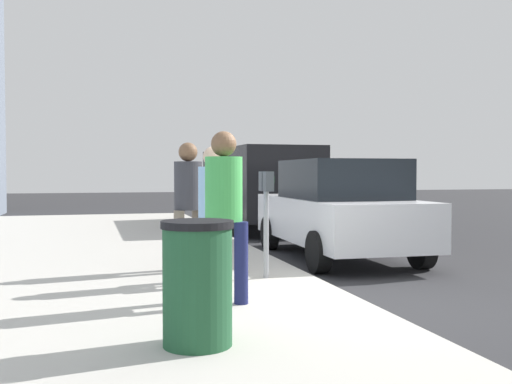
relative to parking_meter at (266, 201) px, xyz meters
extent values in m
plane|color=#2B2B2D|center=(-1.27, -0.66, -1.17)|extent=(80.00, 80.00, 0.00)
cube|color=#B7B2A8|center=(-1.27, 2.34, -1.09)|extent=(28.00, 6.00, 0.15)
cylinder|color=gray|center=(0.00, 0.00, -0.44)|extent=(0.07, 0.07, 1.15)
cube|color=#383D42|center=(-0.10, 0.00, 0.26)|extent=(0.16, 0.11, 0.26)
cube|color=#383D42|center=(0.10, 0.00, 0.26)|extent=(0.16, 0.11, 0.26)
cube|color=#268C33|center=(-0.10, -0.06, 0.28)|extent=(0.10, 0.01, 0.10)
cube|color=#268C33|center=(0.10, -0.06, 0.28)|extent=(0.10, 0.01, 0.10)
cylinder|color=tan|center=(0.05, 0.75, -0.61)|extent=(0.15, 0.15, 0.82)
cylinder|color=tan|center=(-0.33, 0.73, -0.61)|extent=(0.15, 0.15, 0.82)
cylinder|color=#8CB7E0|center=(-0.14, 0.74, 0.13)|extent=(0.38, 0.38, 0.65)
sphere|color=beige|center=(-0.14, 0.74, 0.58)|extent=(0.26, 0.26, 0.26)
cylinder|color=#191E4C|center=(-1.16, 1.00, -0.58)|extent=(0.15, 0.15, 0.87)
cylinder|color=#191E4C|center=(-1.39, 0.68, -0.58)|extent=(0.15, 0.15, 0.87)
cylinder|color=green|center=(-1.27, 0.84, 0.20)|extent=(0.40, 0.40, 0.69)
sphere|color=brown|center=(-1.27, 0.84, 0.69)|extent=(0.27, 0.27, 0.27)
cylinder|color=#726656|center=(1.00, 0.76, -0.58)|extent=(0.15, 0.15, 0.87)
cylinder|color=#726656|center=(0.74, 1.05, -0.58)|extent=(0.15, 0.15, 0.87)
cylinder|color=#333338|center=(0.87, 0.91, 0.19)|extent=(0.40, 0.40, 0.69)
sphere|color=brown|center=(0.87, 0.91, 0.67)|extent=(0.27, 0.27, 0.27)
cube|color=silver|center=(2.36, -2.01, -0.46)|extent=(4.44, 1.94, 0.76)
cube|color=black|center=(2.16, -2.01, 0.26)|extent=(2.24, 1.74, 0.68)
cylinder|color=black|center=(3.81, -1.17, -0.84)|extent=(0.66, 0.24, 0.66)
cylinder|color=black|center=(3.77, -2.92, -0.84)|extent=(0.66, 0.24, 0.66)
cylinder|color=black|center=(0.95, -1.11, -0.84)|extent=(0.66, 0.24, 0.66)
cylinder|color=black|center=(0.91, -2.85, -0.84)|extent=(0.66, 0.24, 0.66)
cube|color=black|center=(7.80, -2.01, 0.11)|extent=(5.23, 2.07, 1.80)
cylinder|color=black|center=(9.48, -1.04, -0.79)|extent=(0.76, 0.23, 0.76)
cylinder|color=black|center=(9.51, -2.94, -0.79)|extent=(0.76, 0.23, 0.76)
cylinder|color=black|center=(6.10, -1.09, -0.79)|extent=(0.76, 0.23, 0.76)
cylinder|color=black|center=(6.13, -2.99, -0.79)|extent=(0.76, 0.23, 0.76)
cylinder|color=#1E4C2D|center=(-2.76, 1.37, -0.54)|extent=(0.56, 0.56, 0.95)
cylinder|color=black|center=(-2.76, 1.37, -0.04)|extent=(0.59, 0.59, 0.06)
camera|label=1|loc=(-7.40, 2.14, 0.38)|focal=41.07mm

